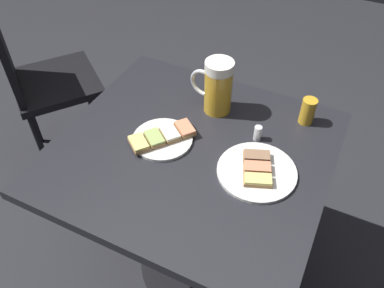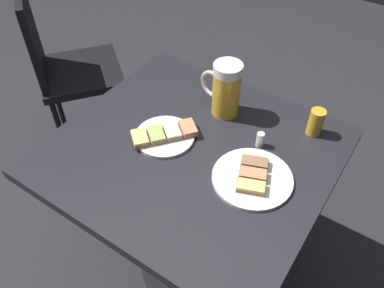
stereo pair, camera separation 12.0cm
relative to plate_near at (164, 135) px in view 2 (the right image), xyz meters
name	(u,v)px [view 2 (the right image)]	position (x,y,z in m)	size (l,w,h in m)	color
ground_plane	(192,263)	(-0.10, -0.01, -0.72)	(6.00, 6.00, 0.00)	#28282D
cafe_table	(192,178)	(-0.10, -0.01, -0.15)	(0.83, 0.77, 0.71)	black
plate_near	(164,135)	(0.00, 0.00, 0.00)	(0.19, 0.21, 0.03)	white
plate_far	(252,177)	(-0.31, 0.00, 0.00)	(0.23, 0.23, 0.03)	white
beer_mug	(225,89)	(-0.09, -0.22, 0.08)	(0.16, 0.09, 0.19)	gold
beer_glass_small	(316,122)	(-0.38, -0.28, 0.03)	(0.05, 0.05, 0.09)	gold
salt_shaker	(260,140)	(-0.27, -0.14, 0.01)	(0.02, 0.02, 0.05)	silver
cafe_chair	(65,65)	(0.83, -0.29, -0.20)	(0.53, 0.53, 0.89)	black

